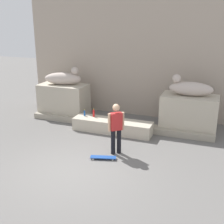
# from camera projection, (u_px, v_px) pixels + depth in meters

# --- Properties ---
(ground_plane) EXTENTS (40.00, 40.00, 0.00)m
(ground_plane) POSITION_uv_depth(u_px,v_px,m) (75.00, 169.00, 8.47)
(ground_plane) COLOR #605E5B
(facade_wall) EXTENTS (9.67, 0.60, 6.01)m
(facade_wall) POSITION_uv_depth(u_px,v_px,m) (133.00, 46.00, 12.64)
(facade_wall) COLOR #AE9E8C
(facade_wall) RESTS_ON ground_plane
(pedestal_left) EXTENTS (2.09, 1.12, 1.42)m
(pedestal_left) POSITION_uv_depth(u_px,v_px,m) (64.00, 100.00, 12.89)
(pedestal_left) COLOR #B7AD99
(pedestal_left) RESTS_ON ground_plane
(pedestal_right) EXTENTS (2.09, 1.12, 1.42)m
(pedestal_right) POSITION_uv_depth(u_px,v_px,m) (189.00, 114.00, 11.10)
(pedestal_right) COLOR #B7AD99
(pedestal_right) RESTS_ON ground_plane
(statue_reclining_left) EXTENTS (1.68, 0.90, 0.78)m
(statue_reclining_left) POSITION_uv_depth(u_px,v_px,m) (64.00, 78.00, 12.58)
(statue_reclining_left) COLOR beige
(statue_reclining_left) RESTS_ON pedestal_left
(statue_reclining_right) EXTENTS (1.62, 0.61, 0.78)m
(statue_reclining_right) POSITION_uv_depth(u_px,v_px,m) (190.00, 88.00, 10.80)
(statue_reclining_right) COLOR beige
(statue_reclining_right) RESTS_ON pedestal_right
(ledge_block) EXTENTS (3.07, 0.75, 0.48)m
(ledge_block) POSITION_uv_depth(u_px,v_px,m) (112.00, 126.00, 11.15)
(ledge_block) COLOR #B7AD99
(ledge_block) RESTS_ON ground_plane
(skater) EXTENTS (0.44, 0.38, 1.67)m
(skater) POSITION_uv_depth(u_px,v_px,m) (116.00, 127.00, 9.18)
(skater) COLOR black
(skater) RESTS_ON ground_plane
(skateboard) EXTENTS (0.82, 0.41, 0.08)m
(skateboard) POSITION_uv_depth(u_px,v_px,m) (103.00, 157.00, 9.05)
(skateboard) COLOR navy
(skateboard) RESTS_ON ground_plane
(bottle_red) EXTENTS (0.08, 0.08, 0.32)m
(bottle_red) POSITION_uv_depth(u_px,v_px,m) (94.00, 113.00, 11.42)
(bottle_red) COLOR red
(bottle_red) RESTS_ON ledge_block
(bottle_blue) EXTENTS (0.07, 0.07, 0.26)m
(bottle_blue) POSITION_uv_depth(u_px,v_px,m) (85.00, 113.00, 11.52)
(bottle_blue) COLOR #194C99
(bottle_blue) RESTS_ON ledge_block
(stair_step) EXTENTS (7.49, 0.50, 0.23)m
(stair_step) POSITION_uv_depth(u_px,v_px,m) (117.00, 125.00, 11.66)
(stair_step) COLOR gray
(stair_step) RESTS_ON ground_plane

